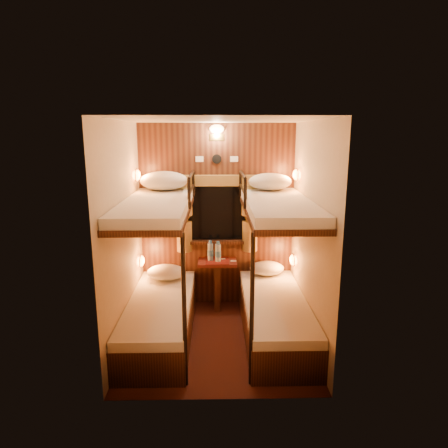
{
  "coord_description": "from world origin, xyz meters",
  "views": [
    {
      "loc": [
        -0.02,
        -4.11,
        2.27
      ],
      "look_at": [
        0.07,
        0.15,
        1.3
      ],
      "focal_mm": 32.0,
      "sensor_mm": 36.0,
      "label": 1
    }
  ],
  "objects_px": {
    "table": "(217,278)",
    "bottle_left": "(210,252)",
    "bottle_right": "(218,253)",
    "bunk_right": "(275,290)",
    "bunk_left": "(159,291)"
  },
  "relations": [
    {
      "from": "bunk_left",
      "to": "table",
      "type": "bearing_deg",
      "value": 50.33
    },
    {
      "from": "bunk_left",
      "to": "table",
      "type": "xyz_separation_m",
      "value": [
        0.65,
        0.78,
        -0.14
      ]
    },
    {
      "from": "table",
      "to": "bottle_left",
      "type": "height_order",
      "value": "bottle_left"
    },
    {
      "from": "bottle_left",
      "to": "bottle_right",
      "type": "bearing_deg",
      "value": -24.97
    },
    {
      "from": "table",
      "to": "bunk_right",
      "type": "bearing_deg",
      "value": -50.33
    },
    {
      "from": "table",
      "to": "bottle_right",
      "type": "xyz_separation_m",
      "value": [
        0.01,
        -0.03,
        0.35
      ]
    },
    {
      "from": "bottle_right",
      "to": "bunk_right",
      "type": "bearing_deg",
      "value": -49.67
    },
    {
      "from": "bunk_right",
      "to": "bottle_left",
      "type": "height_order",
      "value": "bunk_right"
    },
    {
      "from": "bunk_right",
      "to": "bottle_left",
      "type": "distance_m",
      "value": 1.1
    },
    {
      "from": "bunk_right",
      "to": "bottle_right",
      "type": "xyz_separation_m",
      "value": [
        -0.64,
        0.75,
        0.21
      ]
    },
    {
      "from": "bottle_left",
      "to": "bottle_right",
      "type": "distance_m",
      "value": 0.11
    },
    {
      "from": "bunk_right",
      "to": "bottle_left",
      "type": "relative_size",
      "value": 7.09
    },
    {
      "from": "bunk_left",
      "to": "table",
      "type": "relative_size",
      "value": 2.9
    },
    {
      "from": "bunk_right",
      "to": "bottle_left",
      "type": "bearing_deg",
      "value": 132.73
    },
    {
      "from": "bunk_left",
      "to": "bottle_left",
      "type": "distance_m",
      "value": 1.0
    }
  ]
}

